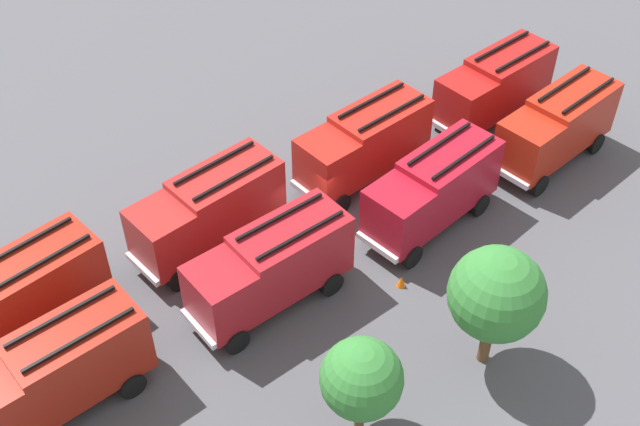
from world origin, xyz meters
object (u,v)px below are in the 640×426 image
firefighter_0 (467,155)px  traffic_cone_0 (401,281)px  fire_truck_5 (433,189)px  fire_truck_3 (18,297)px  fire_truck_4 (557,126)px  fire_truck_6 (271,266)px  firefighter_1 (524,122)px  tree_2 (362,379)px  fire_truck_1 (364,143)px  fire_truck_2 (208,209)px  tree_1 (497,295)px  fire_truck_0 (495,85)px  fire_truck_7 (53,372)px

firefighter_0 → traffic_cone_0: firefighter_0 is taller
traffic_cone_0 → fire_truck_5: bearing=-146.9°
fire_truck_3 → fire_truck_4: same height
fire_truck_6 → firefighter_1: fire_truck_6 is taller
tree_2 → fire_truck_1: bearing=-127.6°
fire_truck_5 → traffic_cone_0: (3.58, 2.34, -1.87)m
fire_truck_2 → tree_1: 13.22m
fire_truck_2 → firefighter_0: bearing=160.8°
fire_truck_0 → fire_truck_5: bearing=22.5°
firefighter_0 → fire_truck_5: bearing=16.1°
fire_truck_4 → tree_1: 13.83m
fire_truck_6 → firefighter_0: size_ratio=4.12×
fire_truck_2 → fire_truck_5: (-9.05, 4.60, 0.00)m
fire_truck_7 → traffic_cone_0: size_ratio=13.07×
fire_truck_7 → traffic_cone_0: (-14.29, 2.48, -1.87)m
fire_truck_0 → fire_truck_3: size_ratio=0.99×
fire_truck_0 → firefighter_1: (-0.12, 2.27, -1.12)m
fire_truck_4 → firefighter_0: (4.19, -1.84, -1.14)m
traffic_cone_0 → fire_truck_2: bearing=-51.7°
fire_truck_5 → fire_truck_2: bearing=-36.4°
fire_truck_6 → fire_truck_2: bearing=-88.7°
fire_truck_3 → fire_truck_7: (0.17, 4.25, 0.00)m
fire_truck_0 → fire_truck_7: 26.46m
fire_truck_5 → fire_truck_7: size_ratio=1.01×
fire_truck_2 → tree_1: size_ratio=1.31×
fire_truck_2 → fire_truck_4: bearing=157.7°
tree_1 → fire_truck_0: bearing=-134.5°
fire_truck_7 → firefighter_1: size_ratio=4.07×
fire_truck_7 → tree_1: (-14.51, 7.36, 1.67)m
fire_truck_1 → firefighter_1: (-8.85, 2.22, -1.12)m
fire_truck_4 → firefighter_1: 2.41m
fire_truck_4 → fire_truck_1: bearing=-34.4°
fire_truck_7 → fire_truck_5: bearing=173.8°
fire_truck_2 → fire_truck_7: same height
fire_truck_1 → fire_truck_5: same height
fire_truck_4 → tree_2: bearing=14.1°
fire_truck_6 → firefighter_0: fire_truck_6 is taller
fire_truck_6 → tree_1: size_ratio=1.30×
fire_truck_3 → tree_1: (-14.35, 11.61, 1.67)m
fire_truck_7 → tree_2: bearing=134.5°
fire_truck_3 → tree_1: size_ratio=1.32×
fire_truck_1 → fire_truck_3: size_ratio=0.99×
fire_truck_3 → fire_truck_6: (-9.08, 4.28, 0.00)m
fire_truck_2 → fire_truck_6: bearing=87.6°
fire_truck_2 → fire_truck_4: size_ratio=1.00×
fire_truck_1 → traffic_cone_0: fire_truck_1 is taller
fire_truck_5 → tree_1: tree_1 is taller
fire_truck_2 → fire_truck_6: (-0.43, 4.49, 0.00)m
firefighter_0 → firefighter_1: 4.31m
fire_truck_2 → fire_truck_6: same height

